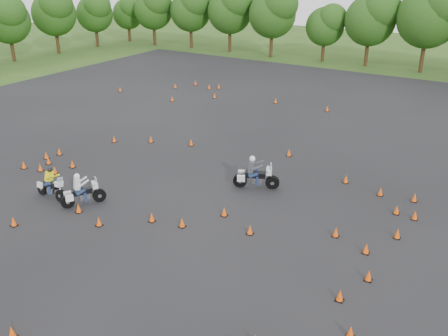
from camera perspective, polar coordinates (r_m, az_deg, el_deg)
The scene contains 7 objects.
ground at distance 24.69m, azimuth -4.92°, elevation -5.67°, with size 140.00×140.00×0.00m, color #2D5119.
asphalt_pad at distance 29.19m, azimuth 2.07°, elevation -0.84°, with size 62.00×62.00×0.00m, color black.
treeline at distance 53.27m, azimuth 23.75°, elevation 13.39°, with size 86.90×32.33×10.24m.
traffic_cones at distance 28.45m, azimuth 0.20°, elevation -1.00°, with size 36.64×32.77×0.45m.
rider_grey at distance 27.32m, azimuth 3.73°, elevation -0.36°, with size 2.55×0.78×1.97m, color #3F4046, non-canonical shape.
rider_yellow at distance 27.69m, azimuth -19.34°, elevation -1.74°, with size 2.13×0.66×1.65m, color yellow, non-canonical shape.
rider_white at distance 26.45m, azimuth -15.87°, elevation -2.31°, with size 2.31×0.71×1.78m, color silver, non-canonical shape.
Camera 1 is at (13.15, -17.19, 11.88)m, focal length 40.00 mm.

